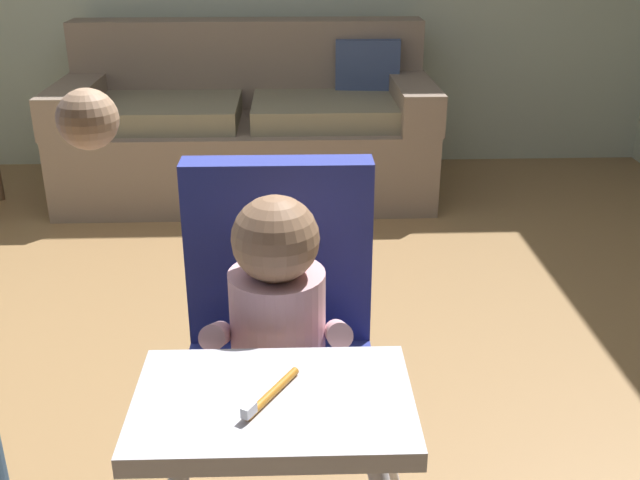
% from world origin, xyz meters
% --- Properties ---
extents(ground, '(6.19, 6.47, 0.10)m').
position_xyz_m(ground, '(0.00, 0.00, -0.05)').
color(ground, '#977147').
extents(couch, '(1.90, 0.86, 0.86)m').
position_xyz_m(couch, '(-0.03, 1.94, 0.33)').
color(couch, gray).
rests_on(couch, ground).
extents(high_chair, '(0.61, 0.73, 0.94)m').
position_xyz_m(high_chair, '(0.17, -0.72, 0.64)').
color(high_chair, silver).
rests_on(high_chair, ground).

